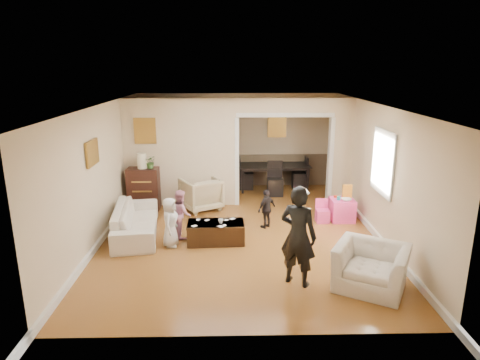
{
  "coord_description": "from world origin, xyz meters",
  "views": [
    {
      "loc": [
        -0.19,
        -8.14,
        3.34
      ],
      "look_at": [
        0.0,
        0.2,
        1.05
      ],
      "focal_mm": 31.38,
      "sensor_mm": 36.0,
      "label": 1
    }
  ],
  "objects_px": {
    "armchair_back": "(201,194)",
    "child_kneel_b": "(181,214)",
    "coffee_cup": "(221,221)",
    "play_table": "(342,210)",
    "coffee_table": "(216,232)",
    "child_kneel_a": "(170,222)",
    "adult_person": "(298,236)",
    "dining_table": "(273,176)",
    "child_toddler": "(267,209)",
    "armchair_front": "(371,267)",
    "sofa": "(136,220)",
    "dresser": "(144,189)",
    "cyan_cup": "(339,198)",
    "table_lamp": "(142,161)"
  },
  "relations": [
    {
      "from": "child_kneel_a",
      "to": "coffee_table",
      "type": "bearing_deg",
      "value": -72.84
    },
    {
      "from": "armchair_front",
      "to": "child_toddler",
      "type": "bearing_deg",
      "value": 148.3
    },
    {
      "from": "dining_table",
      "to": "child_toddler",
      "type": "height_order",
      "value": "child_toddler"
    },
    {
      "from": "dining_table",
      "to": "child_kneel_a",
      "type": "relative_size",
      "value": 2.06
    },
    {
      "from": "adult_person",
      "to": "play_table",
      "type": "bearing_deg",
      "value": -84.98
    },
    {
      "from": "armchair_front",
      "to": "cyan_cup",
      "type": "bearing_deg",
      "value": 115.13
    },
    {
      "from": "child_kneel_a",
      "to": "adult_person",
      "type": "bearing_deg",
      "value": -116.89
    },
    {
      "from": "sofa",
      "to": "child_kneel_a",
      "type": "xyz_separation_m",
      "value": [
        0.78,
        -0.57,
        0.18
      ]
    },
    {
      "from": "armchair_back",
      "to": "coffee_table",
      "type": "xyz_separation_m",
      "value": [
        0.42,
        -1.97,
        -0.18
      ]
    },
    {
      "from": "child_kneel_b",
      "to": "child_toddler",
      "type": "bearing_deg",
      "value": -98.42
    },
    {
      "from": "coffee_table",
      "to": "dining_table",
      "type": "xyz_separation_m",
      "value": [
        1.47,
        3.68,
        0.14
      ]
    },
    {
      "from": "child_kneel_b",
      "to": "coffee_table",
      "type": "bearing_deg",
      "value": -136.04
    },
    {
      "from": "adult_person",
      "to": "child_toddler",
      "type": "height_order",
      "value": "adult_person"
    },
    {
      "from": "sofa",
      "to": "play_table",
      "type": "xyz_separation_m",
      "value": [
        4.39,
        0.72,
        -0.06
      ]
    },
    {
      "from": "play_table",
      "to": "coffee_table",
      "type": "bearing_deg",
      "value": -157.43
    },
    {
      "from": "armchair_front",
      "to": "child_kneel_b",
      "type": "bearing_deg",
      "value": 175.94
    },
    {
      "from": "play_table",
      "to": "child_kneel_b",
      "type": "relative_size",
      "value": 0.52
    },
    {
      "from": "dresser",
      "to": "dining_table",
      "type": "distance_m",
      "value": 3.65
    },
    {
      "from": "child_kneel_a",
      "to": "child_toddler",
      "type": "bearing_deg",
      "value": -57.5
    },
    {
      "from": "cyan_cup",
      "to": "table_lamp",
      "type": "bearing_deg",
      "value": 168.49
    },
    {
      "from": "armchair_back",
      "to": "dresser",
      "type": "height_order",
      "value": "dresser"
    },
    {
      "from": "coffee_table",
      "to": "coffee_cup",
      "type": "distance_m",
      "value": 0.27
    },
    {
      "from": "armchair_back",
      "to": "child_kneel_b",
      "type": "xyz_separation_m",
      "value": [
        -0.28,
        -1.67,
        0.1
      ]
    },
    {
      "from": "dresser",
      "to": "child_toddler",
      "type": "distance_m",
      "value": 3.09
    },
    {
      "from": "table_lamp",
      "to": "dining_table",
      "type": "relative_size",
      "value": 0.18
    },
    {
      "from": "dresser",
      "to": "coffee_cup",
      "type": "xyz_separation_m",
      "value": [
        1.87,
        -2.05,
        -0.05
      ]
    },
    {
      "from": "child_kneel_a",
      "to": "cyan_cup",
      "type": "bearing_deg",
      "value": -63.29
    },
    {
      "from": "adult_person",
      "to": "child_kneel_b",
      "type": "xyz_separation_m",
      "value": [
        -2.03,
        1.92,
        -0.32
      ]
    },
    {
      "from": "armchair_back",
      "to": "child_kneel_b",
      "type": "distance_m",
      "value": 1.69
    },
    {
      "from": "play_table",
      "to": "dining_table",
      "type": "bearing_deg",
      "value": 116.98
    },
    {
      "from": "sofa",
      "to": "armchair_front",
      "type": "xyz_separation_m",
      "value": [
        4.08,
        -2.2,
        0.04
      ]
    },
    {
      "from": "table_lamp",
      "to": "coffee_table",
      "type": "xyz_separation_m",
      "value": [
        1.77,
        -2.0,
        -0.98
      ]
    },
    {
      "from": "armchair_front",
      "to": "table_lamp",
      "type": "distance_m",
      "value": 5.72
    },
    {
      "from": "adult_person",
      "to": "child_kneel_a",
      "type": "bearing_deg",
      "value": -1.73
    },
    {
      "from": "armchair_back",
      "to": "child_kneel_b",
      "type": "relative_size",
      "value": 0.87
    },
    {
      "from": "table_lamp",
      "to": "child_toddler",
      "type": "relative_size",
      "value": 0.43
    },
    {
      "from": "dresser",
      "to": "child_kneel_a",
      "type": "relative_size",
      "value": 1.05
    },
    {
      "from": "sofa",
      "to": "table_lamp",
      "type": "relative_size",
      "value": 5.76
    },
    {
      "from": "play_table",
      "to": "table_lamp",
      "type": "bearing_deg",
      "value": 169.34
    },
    {
      "from": "coffee_cup",
      "to": "armchair_back",
      "type": "bearing_deg",
      "value": 104.4
    },
    {
      "from": "coffee_table",
      "to": "dining_table",
      "type": "relative_size",
      "value": 0.55
    },
    {
      "from": "coffee_table",
      "to": "child_kneel_b",
      "type": "xyz_separation_m",
      "value": [
        -0.7,
        0.3,
        0.28
      ]
    },
    {
      "from": "table_lamp",
      "to": "child_kneel_a",
      "type": "xyz_separation_m",
      "value": [
        0.92,
        -2.15,
        -0.71
      ]
    },
    {
      "from": "armchair_front",
      "to": "adult_person",
      "type": "bearing_deg",
      "value": -158.44
    },
    {
      "from": "sofa",
      "to": "child_kneel_b",
      "type": "xyz_separation_m",
      "value": [
        0.93,
        -0.12,
        0.18
      ]
    },
    {
      "from": "coffee_cup",
      "to": "play_table",
      "type": "height_order",
      "value": "coffee_cup"
    },
    {
      "from": "child_kneel_b",
      "to": "table_lamp",
      "type": "bearing_deg",
      "value": 9.4
    },
    {
      "from": "armchair_front",
      "to": "adult_person",
      "type": "relative_size",
      "value": 0.65
    },
    {
      "from": "play_table",
      "to": "child_kneel_b",
      "type": "xyz_separation_m",
      "value": [
        -3.46,
        -0.85,
        0.24
      ]
    },
    {
      "from": "table_lamp",
      "to": "dining_table",
      "type": "bearing_deg",
      "value": 27.44
    }
  ]
}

